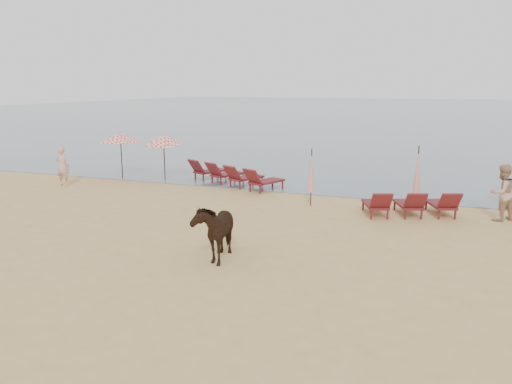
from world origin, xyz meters
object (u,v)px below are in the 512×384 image
Objects in this scene: umbrella_closed_left at (311,171)px; cow at (215,229)px; umbrella_closed_right at (417,170)px; lounger_cluster_right at (410,204)px; umbrella_open_left_a at (120,138)px; umbrella_open_left_b at (164,139)px; beachgoer_right_a at (502,193)px; beachgoer_left at (63,166)px; lounger_cluster_left at (233,175)px.

umbrella_closed_left is 6.20m from cow.
cow is (-4.32, -6.94, -0.61)m from umbrella_closed_right.
umbrella_closed_right is (0.11, 1.13, 0.91)m from lounger_cluster_right.
umbrella_closed_right is (12.79, -1.22, -0.52)m from umbrella_open_left_a.
umbrella_open_left_b is at bearing 162.42° from umbrella_closed_left.
umbrella_open_left_b reaches higher than umbrella_closed_left.
lounger_cluster_right is at bearing -5.22° from umbrella_closed_left.
umbrella_closed_right is at bearing -14.00° from umbrella_open_left_b.
umbrella_open_left_b is at bearing 145.36° from lounger_cluster_right.
cow is at bearing -146.77° from lounger_cluster_right.
beachgoer_right_a is at bearing -18.12° from umbrella_open_left_a.
umbrella_closed_right is 14.21m from beachgoer_left.
umbrella_closed_left reaches higher than lounger_cluster_right.
lounger_cluster_left is 3.52m from umbrella_open_left_b.
umbrella_closed_left is at bearing -23.57° from umbrella_open_left_a.
umbrella_closed_right is at bearing 63.69° from lounger_cluster_right.
beachgoer_right_a is (10.05, -2.20, 0.43)m from lounger_cluster_left.
umbrella_open_left_a reaches higher than lounger_cluster_left.
cow is 9.34m from beachgoer_right_a.
umbrella_closed_left is 0.93× the size of umbrella_closed_right.
beachgoer_left is (-9.85, 5.95, 0.11)m from cow.
umbrella_open_left_a reaches higher than beachgoer_right_a.
lounger_cluster_left is 2.19× the size of umbrella_open_left_a.
lounger_cluster_left is 7.16m from beachgoer_left.
umbrella_open_left_a is 0.98× the size of umbrella_open_left_b.
beachgoer_left reaches higher than lounger_cluster_left.
lounger_cluster_left is at bearing 149.28° from umbrella_closed_left.
beachgoer_left is (-6.69, -2.55, 0.37)m from lounger_cluster_left.
umbrella_closed_left is at bearing -166.75° from umbrella_closed_right.
umbrella_open_left_b is 1.23× the size of cow.
umbrella_closed_right reaches higher than umbrella_closed_left.
beachgoer_right_a is at bearing 30.47° from cow.
umbrella_open_left_a is at bearing 167.64° from umbrella_closed_left.
lounger_cluster_left is at bearing -4.69° from umbrella_open_left_b.
umbrella_open_left_b is 7.63m from umbrella_closed_left.
beachgoer_right_a is (15.36, -1.86, -0.97)m from umbrella_open_left_a.
cow is 11.51m from beachgoer_left.
umbrella_open_left_a is 12.86m from umbrella_closed_right.
umbrella_closed_right is (10.73, -1.48, -0.50)m from umbrella_open_left_b.
umbrella_closed_left is (7.25, -2.30, -0.59)m from umbrella_open_left_b.
beachgoer_right_a is (6.05, 0.18, -0.36)m from umbrella_closed_left.
beachgoer_left is at bearing -133.15° from umbrella_open_left_a.
beachgoer_left is 16.74m from beachgoer_right_a.
umbrella_open_left_b is (-10.62, 2.60, 1.41)m from lounger_cluster_right.
umbrella_closed_left is 1.21× the size of beachgoer_left.
umbrella_open_left_b is (-3.24, -0.08, 1.37)m from lounger_cluster_left.
lounger_cluster_left is 7.69m from umbrella_closed_right.
umbrella_open_left_b is 10.84m from umbrella_closed_right.
umbrella_open_left_a is at bearing 148.65° from lounger_cluster_right.
beachgoer_left is (-1.38, -2.21, -1.03)m from umbrella_open_left_a.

